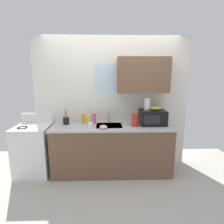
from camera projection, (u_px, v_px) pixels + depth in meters
name	position (u px, v px, depth m)	size (l,w,h in m)	color
ground_plane	(115.00, 222.00, 2.23)	(5.33, 4.40, 0.02)	#B2ADA3
kitchen_wall_assembly	(117.00, 98.00, 3.44)	(2.93, 0.42, 2.50)	silver
counter_unit	(112.00, 149.00, 3.31)	(2.16, 0.63, 0.90)	brown
sink_faucet	(109.00, 117.00, 3.44)	(0.03, 0.03, 0.21)	#B2B5BA
stove_range	(34.00, 150.00, 3.28)	(0.60, 0.60, 1.08)	white
microwave	(153.00, 117.00, 3.27)	(0.46, 0.35, 0.27)	black
banana_bunch	(156.00, 108.00, 3.24)	(0.20, 0.11, 0.07)	gold
paper_towel_roll	(147.00, 104.00, 3.27)	(0.11, 0.11, 0.22)	white
dish_soap_bottle_pink	(94.00, 118.00, 3.36)	(0.07, 0.07, 0.24)	#E55999
dish_soap_bottle_yellow	(89.00, 119.00, 3.35)	(0.06, 0.06, 0.20)	yellow
dish_soap_bottle_orange	(83.00, 118.00, 3.33)	(0.06, 0.06, 0.24)	orange
cereal_canister	(135.00, 120.00, 3.17)	(0.10, 0.10, 0.23)	red
mug_white	(91.00, 125.00, 3.07)	(0.08, 0.08, 0.10)	white
utensil_crock	(66.00, 121.00, 3.31)	(0.11, 0.11, 0.29)	black
small_bowl	(103.00, 127.00, 3.02)	(0.13, 0.13, 0.07)	beige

